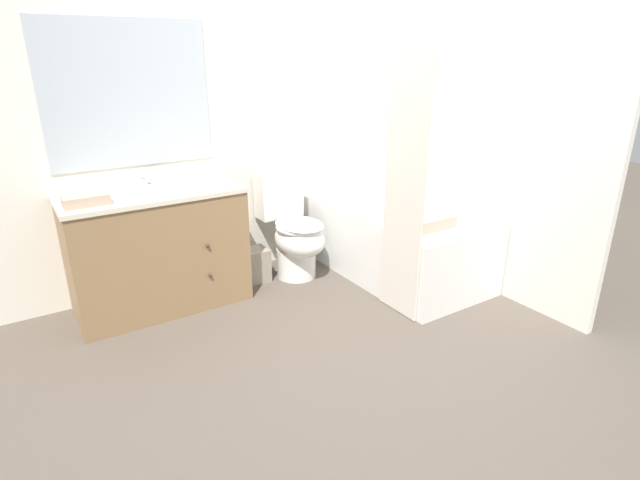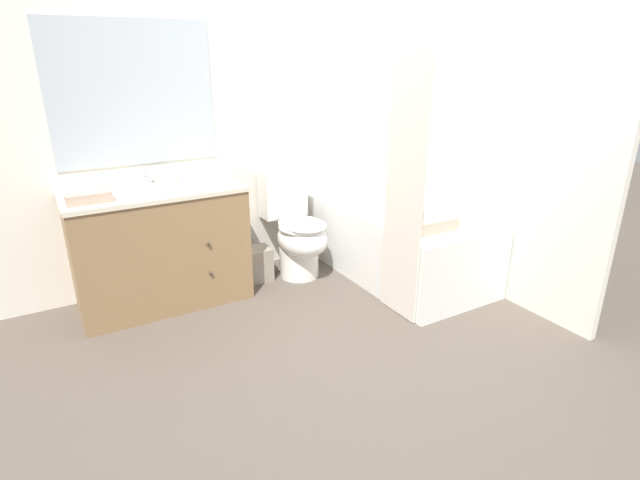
{
  "view_description": "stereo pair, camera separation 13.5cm",
  "coord_description": "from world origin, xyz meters",
  "px_view_note": "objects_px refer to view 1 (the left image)",
  "views": [
    {
      "loc": [
        -1.55,
        -1.87,
        1.67
      ],
      "look_at": [
        0.14,
        0.73,
        0.49
      ],
      "focal_mm": 28.0,
      "sensor_mm": 36.0,
      "label": 1
    },
    {
      "loc": [
        -1.43,
        -1.94,
        1.67
      ],
      "look_at": [
        0.14,
        0.73,
        0.49
      ],
      "focal_mm": 28.0,
      "sensor_mm": 36.0,
      "label": 2
    }
  ],
  "objects_px": {
    "hand_towel_folded": "(86,200)",
    "bath_towel_folded": "(425,221)",
    "vanity_cabinet": "(158,248)",
    "tissue_box": "(161,177)",
    "bathtub": "(395,241)",
    "soap_dispenser": "(219,173)",
    "wastebasket": "(254,265)",
    "sink_faucet": "(142,179)",
    "toilet": "(294,232)"
  },
  "relations": [
    {
      "from": "vanity_cabinet",
      "to": "bathtub",
      "type": "distance_m",
      "value": 1.78
    },
    {
      "from": "soap_dispenser",
      "to": "bath_towel_folded",
      "type": "relative_size",
      "value": 0.38
    },
    {
      "from": "vanity_cabinet",
      "to": "toilet",
      "type": "height_order",
      "value": "vanity_cabinet"
    },
    {
      "from": "soap_dispenser",
      "to": "tissue_box",
      "type": "bearing_deg",
      "value": 156.63
    },
    {
      "from": "vanity_cabinet",
      "to": "tissue_box",
      "type": "relative_size",
      "value": 9.74
    },
    {
      "from": "wastebasket",
      "to": "sink_faucet",
      "type": "bearing_deg",
      "value": 163.64
    },
    {
      "from": "vanity_cabinet",
      "to": "bathtub",
      "type": "relative_size",
      "value": 0.77
    },
    {
      "from": "vanity_cabinet",
      "to": "wastebasket",
      "type": "xyz_separation_m",
      "value": [
        0.7,
        -0.01,
        -0.29
      ]
    },
    {
      "from": "wastebasket",
      "to": "bath_towel_folded",
      "type": "distance_m",
      "value": 1.34
    },
    {
      "from": "hand_towel_folded",
      "to": "tissue_box",
      "type": "bearing_deg",
      "value": 27.78
    },
    {
      "from": "sink_faucet",
      "to": "soap_dispenser",
      "type": "relative_size",
      "value": 1.05
    },
    {
      "from": "wastebasket",
      "to": "toilet",
      "type": "bearing_deg",
      "value": -11.07
    },
    {
      "from": "soap_dispenser",
      "to": "hand_towel_folded",
      "type": "relative_size",
      "value": 0.54
    },
    {
      "from": "toilet",
      "to": "tissue_box",
      "type": "distance_m",
      "value": 1.06
    },
    {
      "from": "bathtub",
      "to": "soap_dispenser",
      "type": "bearing_deg",
      "value": 159.14
    },
    {
      "from": "wastebasket",
      "to": "hand_towel_folded",
      "type": "bearing_deg",
      "value": -174.17
    },
    {
      "from": "sink_faucet",
      "to": "tissue_box",
      "type": "distance_m",
      "value": 0.13
    },
    {
      "from": "bathtub",
      "to": "bath_towel_folded",
      "type": "distance_m",
      "value": 0.55
    },
    {
      "from": "tissue_box",
      "to": "hand_towel_folded",
      "type": "xyz_separation_m",
      "value": [
        -0.53,
        -0.28,
        -0.02
      ]
    },
    {
      "from": "vanity_cabinet",
      "to": "bath_towel_folded",
      "type": "height_order",
      "value": "vanity_cabinet"
    },
    {
      "from": "hand_towel_folded",
      "to": "bath_towel_folded",
      "type": "relative_size",
      "value": 0.7
    },
    {
      "from": "wastebasket",
      "to": "soap_dispenser",
      "type": "distance_m",
      "value": 0.78
    },
    {
      "from": "tissue_box",
      "to": "soap_dispenser",
      "type": "relative_size",
      "value": 0.87
    },
    {
      "from": "sink_faucet",
      "to": "tissue_box",
      "type": "relative_size",
      "value": 1.21
    },
    {
      "from": "wastebasket",
      "to": "hand_towel_folded",
      "type": "distance_m",
      "value": 1.33
    },
    {
      "from": "sink_faucet",
      "to": "bathtub",
      "type": "distance_m",
      "value": 1.93
    },
    {
      "from": "toilet",
      "to": "soap_dispenser",
      "type": "relative_size",
      "value": 5.86
    },
    {
      "from": "sink_faucet",
      "to": "wastebasket",
      "type": "bearing_deg",
      "value": -16.36
    },
    {
      "from": "sink_faucet",
      "to": "wastebasket",
      "type": "relative_size",
      "value": 0.55
    },
    {
      "from": "toilet",
      "to": "hand_towel_folded",
      "type": "height_order",
      "value": "hand_towel_folded"
    },
    {
      "from": "vanity_cabinet",
      "to": "wastebasket",
      "type": "height_order",
      "value": "vanity_cabinet"
    },
    {
      "from": "soap_dispenser",
      "to": "wastebasket",
      "type": "bearing_deg",
      "value": -2.67
    },
    {
      "from": "bathtub",
      "to": "tissue_box",
      "type": "bearing_deg",
      "value": 158.58
    },
    {
      "from": "hand_towel_folded",
      "to": "bath_towel_folded",
      "type": "xyz_separation_m",
      "value": [
        1.99,
        -0.78,
        -0.27
      ]
    },
    {
      "from": "wastebasket",
      "to": "tissue_box",
      "type": "bearing_deg",
      "value": 164.24
    },
    {
      "from": "wastebasket",
      "to": "tissue_box",
      "type": "xyz_separation_m",
      "value": [
        -0.58,
        0.16,
        0.74
      ]
    },
    {
      "from": "sink_faucet",
      "to": "bathtub",
      "type": "xyz_separation_m",
      "value": [
        1.71,
        -0.67,
        -0.58
      ]
    },
    {
      "from": "bathtub",
      "to": "wastebasket",
      "type": "bearing_deg",
      "value": 155.5
    },
    {
      "from": "toilet",
      "to": "bathtub",
      "type": "height_order",
      "value": "toilet"
    },
    {
      "from": "vanity_cabinet",
      "to": "toilet",
      "type": "xyz_separation_m",
      "value": [
        1.02,
        -0.07,
        -0.06
      ]
    },
    {
      "from": "toilet",
      "to": "wastebasket",
      "type": "bearing_deg",
      "value": 168.93
    },
    {
      "from": "vanity_cabinet",
      "to": "toilet",
      "type": "bearing_deg",
      "value": -3.99
    },
    {
      "from": "sink_faucet",
      "to": "toilet",
      "type": "bearing_deg",
      "value": -14.73
    },
    {
      "from": "bath_towel_folded",
      "to": "soap_dispenser",
      "type": "bearing_deg",
      "value": 140.79
    },
    {
      "from": "vanity_cabinet",
      "to": "soap_dispenser",
      "type": "distance_m",
      "value": 0.66
    },
    {
      "from": "tissue_box",
      "to": "toilet",
      "type": "bearing_deg",
      "value": -14.12
    },
    {
      "from": "toilet",
      "to": "sink_faucet",
      "type": "bearing_deg",
      "value": 165.27
    },
    {
      "from": "vanity_cabinet",
      "to": "soap_dispenser",
      "type": "xyz_separation_m",
      "value": [
        0.48,
        0.0,
        0.46
      ]
    },
    {
      "from": "vanity_cabinet",
      "to": "tissue_box",
      "type": "height_order",
      "value": "tissue_box"
    },
    {
      "from": "hand_towel_folded",
      "to": "bath_towel_folded",
      "type": "bearing_deg",
      "value": -21.46
    }
  ]
}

